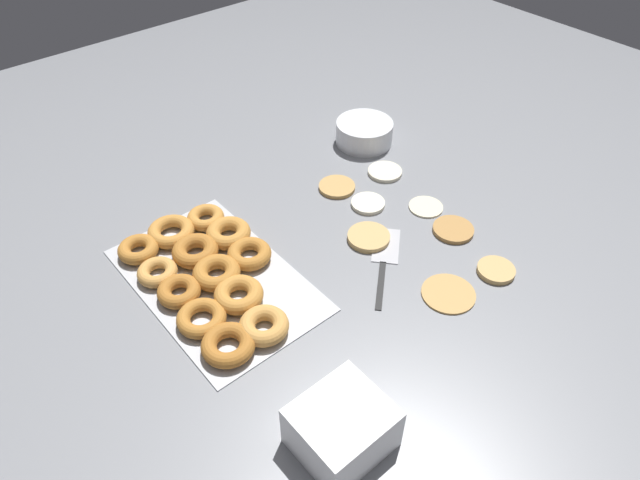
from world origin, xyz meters
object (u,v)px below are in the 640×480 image
Objects in this scene: pancake_4 at (426,206)px; donut_tray at (209,273)px; pancake_6 at (453,230)px; pancake_1 at (337,187)px; pancake_2 at (385,172)px; spatula at (384,253)px; pancake_3 at (449,293)px; pancake_7 at (369,237)px; pancake_0 at (368,203)px; batter_bowl at (364,133)px; pancake_5 at (496,270)px; container_stack at (342,428)px.

pancake_4 is 0.56m from donut_tray.
pancake_4 is 0.10m from pancake_6.
pancake_2 is (0.03, 0.14, -0.00)m from pancake_1.
spatula is at bearing -106.10° from pancake_6.
pancake_3 is at bearing -8.61° from pancake_1.
pancake_7 is 0.21× the size of donut_tray.
donut_tray is at bearing -114.40° from pancake_6.
pancake_1 is 0.43m from donut_tray.
pancake_1 is at bearing 171.39° from pancake_3.
pancake_1 is at bearing -172.38° from pancake_0.
pancake_4 is 0.53× the size of batter_bowl.
pancake_5 is 0.63m from donut_tray.
pancake_3 is at bearing 2.17° from pancake_7.
pancake_3 is at bearing -126.27° from spatula.
batter_bowl is at bearing 164.55° from pancake_4.
pancake_4 reaches higher than spatula.
pancake_1 is (-0.10, -0.01, -0.00)m from pancake_0.
pancake_1 is 0.59× the size of batter_bowl.
pancake_6 is 0.61m from container_stack.
donut_tray is 0.66m from batter_bowl.
batter_bowl is at bearing 138.63° from pancake_0.
batter_bowl is (-0.42, 0.10, 0.03)m from pancake_6.
pancake_0 is at bearing -61.91° from pancake_2.
pancake_3 is 0.77× the size of container_stack.
pancake_2 is 0.57m from donut_tray.
pancake_7 is (0.09, -0.09, 0.00)m from pancake_0.
pancake_0 is 0.87× the size of pancake_6.
pancake_3 is (0.33, -0.08, -0.00)m from pancake_0.
pancake_6 is 0.43m from batter_bowl.
spatula is at bearing -75.78° from pancake_4.
pancake_5 reaches higher than pancake_6.
batter_bowl is (-0.22, 0.19, 0.03)m from pancake_0.
container_stack is at bearing -40.92° from pancake_1.
pancake_0 is at bearing 17.09° from spatula.
pancake_6 is at bearing -14.06° from batter_bowl.
pancake_2 and pancake_6 have the same top height.
pancake_1 is at bearing 139.08° from container_stack.
pancake_3 is 0.23m from pancake_7.
pancake_1 is 0.82× the size of pancake_3.
pancake_6 is at bearing -57.15° from spatula.
pancake_2 is 0.79× the size of pancake_3.
pancake_1 is at bearing -103.14° from pancake_2.
pancake_3 is 0.41m from container_stack.
pancake_3 is 0.61m from batter_bowl.
pancake_0 is 0.15m from pancake_2.
pancake_2 is at bearing 169.62° from pancake_5.
pancake_1 is 0.32m from pancake_6.
donut_tray reaches higher than pancake_4.
pancake_5 is at bearing -11.58° from pancake_4.
spatula is (0.19, 0.35, -0.02)m from donut_tray.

